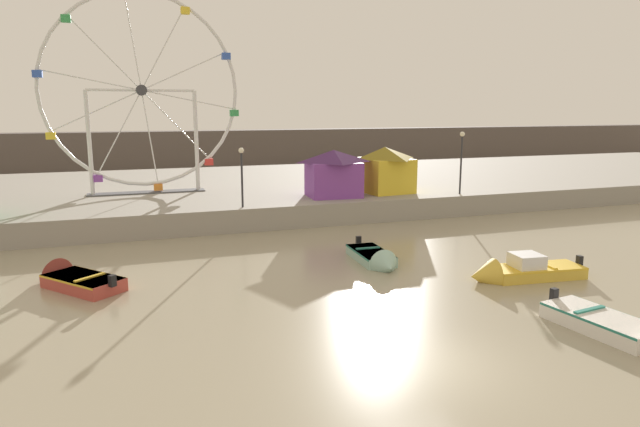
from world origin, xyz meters
name	(u,v)px	position (x,y,z in m)	size (l,w,h in m)	color
ground_plane	(427,362)	(0.00, 0.00, 0.00)	(240.00, 240.00, 0.00)	gray
quay_promenade	(230,191)	(0.00, 29.99, 0.68)	(110.00, 23.90, 1.37)	gray
distant_town_skyline	(192,150)	(0.00, 54.03, 2.20)	(140.00, 3.00, 4.40)	#564C47
motorboat_mustard_yellow	(518,271)	(7.52, 5.61, 0.33)	(5.23, 1.98, 1.50)	gold
motorboat_seafoam	(377,259)	(2.92, 9.58, 0.25)	(1.57, 4.17, 1.33)	#93BCAD
motorboat_faded_red	(71,279)	(-10.00, 10.85, 0.28)	(3.85, 4.24, 1.50)	#B24238
motorboat_white_red_stripe	(626,331)	(6.53, -0.68, 0.28)	(2.11, 4.77, 1.51)	silver
ferris_wheel_white_frame	(142,94)	(-6.30, 26.41, 7.95)	(12.71, 1.20, 13.11)	silver
carnival_booth_purple_stall	(334,172)	(5.04, 20.73, 2.94)	(3.80, 3.16, 3.02)	purple
carnival_booth_yellow_awning	(385,169)	(9.05, 21.51, 2.97)	(3.66, 4.07, 3.07)	yellow
promenade_lamp_near	(461,154)	(13.39, 18.95, 4.05)	(0.32, 0.32, 4.13)	#2D2D33
promenade_lamp_far	(242,168)	(-1.33, 18.80, 3.66)	(0.32, 0.32, 3.44)	#2D2D33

